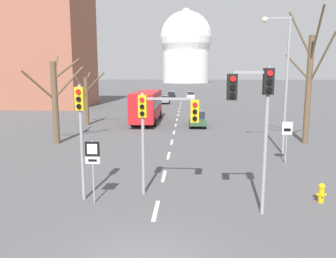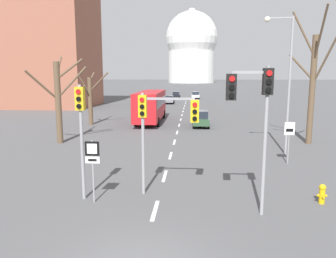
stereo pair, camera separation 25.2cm
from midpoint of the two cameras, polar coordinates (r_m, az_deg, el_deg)
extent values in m
cube|color=silver|center=(13.40, -2.69, -13.97)|extent=(0.16, 2.00, 0.01)
cube|color=silver|center=(17.60, -1.14, -8.18)|extent=(0.16, 2.00, 0.01)
cube|color=silver|center=(21.92, -0.22, -4.64)|extent=(0.16, 2.00, 0.01)
cube|color=silver|center=(26.31, 0.39, -2.28)|extent=(0.16, 2.00, 0.01)
cube|color=silver|center=(30.72, 0.83, -0.59)|extent=(0.16, 2.00, 0.01)
cube|color=silver|center=(35.16, 1.15, 0.68)|extent=(0.16, 2.00, 0.01)
cube|color=silver|center=(39.61, 1.40, 1.66)|extent=(0.16, 2.00, 0.01)
cube|color=silver|center=(44.07, 1.61, 2.44)|extent=(0.16, 2.00, 0.01)
cube|color=silver|center=(48.54, 1.77, 3.08)|extent=(0.16, 2.00, 0.01)
cube|color=silver|center=(53.01, 1.91, 3.61)|extent=(0.16, 2.00, 0.01)
cube|color=silver|center=(57.49, 2.02, 4.05)|extent=(0.16, 2.00, 0.01)
cube|color=silver|center=(61.97, 2.12, 4.44)|extent=(0.16, 2.00, 0.01)
cube|color=silver|center=(66.46, 2.21, 4.77)|extent=(0.16, 2.00, 0.01)
cylinder|color=gray|center=(14.29, -15.27, -2.45)|extent=(0.14, 0.14, 4.93)
cube|color=gold|center=(14.04, -15.60, 5.10)|extent=(0.36, 0.28, 0.96)
cylinder|color=red|center=(13.86, -15.88, 6.27)|extent=(0.20, 0.06, 0.20)
cylinder|color=black|center=(13.88, -15.83, 5.05)|extent=(0.20, 0.06, 0.20)
cylinder|color=black|center=(13.90, -15.77, 3.82)|extent=(0.20, 0.06, 0.20)
cylinder|color=gray|center=(12.74, 16.07, -2.23)|extent=(0.14, 0.14, 5.66)
cube|color=black|center=(12.50, 16.53, 7.93)|extent=(0.36, 0.28, 0.96)
cylinder|color=red|center=(12.33, 16.78, 9.29)|extent=(0.20, 0.06, 0.20)
cylinder|color=black|center=(12.33, 16.71, 7.91)|extent=(0.20, 0.06, 0.20)
cylinder|color=black|center=(12.34, 16.65, 6.53)|extent=(0.20, 0.06, 0.20)
cube|color=gray|center=(12.36, 13.63, 9.58)|extent=(1.30, 0.10, 0.10)
cube|color=black|center=(12.27, 10.52, 7.21)|extent=(0.36, 0.28, 0.96)
cylinder|color=red|center=(12.10, 10.66, 8.58)|extent=(0.20, 0.06, 0.20)
cylinder|color=black|center=(12.11, 10.62, 7.18)|extent=(0.20, 0.06, 0.20)
cylinder|color=black|center=(12.12, 10.57, 5.77)|extent=(0.20, 0.06, 0.20)
cylinder|color=gray|center=(14.54, -4.86, -2.70)|extent=(0.14, 0.14, 4.56)
cube|color=yellow|center=(14.29, -4.96, 3.97)|extent=(0.36, 0.28, 0.96)
cylinder|color=red|center=(14.10, -5.07, 5.11)|extent=(0.20, 0.06, 0.20)
cylinder|color=black|center=(14.12, -5.06, 3.91)|extent=(0.20, 0.06, 0.20)
cylinder|color=black|center=(14.15, -5.04, 2.71)|extent=(0.20, 0.06, 0.20)
cube|color=gray|center=(14.14, -0.41, 5.29)|extent=(2.26, 0.10, 0.10)
cube|color=yellow|center=(14.16, 4.17, 3.12)|extent=(0.36, 0.28, 0.96)
cylinder|color=red|center=(13.96, 4.20, 4.26)|extent=(0.20, 0.06, 0.20)
cylinder|color=black|center=(13.99, 4.18, 3.05)|extent=(0.20, 0.06, 0.20)
cylinder|color=black|center=(14.03, 4.17, 1.84)|extent=(0.20, 0.06, 0.20)
cylinder|color=gray|center=(14.05, -13.39, -7.31)|extent=(0.07, 0.07, 2.68)
cube|color=black|center=(13.79, -13.57, -3.40)|extent=(0.60, 0.03, 0.60)
cube|color=white|center=(13.77, -13.59, -3.41)|extent=(0.42, 0.01, 0.42)
cube|color=white|center=(13.90, -13.49, -5.33)|extent=(0.60, 0.03, 0.28)
cube|color=black|center=(13.88, -13.52, -5.34)|extent=(0.36, 0.01, 0.10)
cylinder|color=gray|center=(21.01, 19.59, -2.20)|extent=(0.07, 0.07, 2.59)
cube|color=white|center=(20.84, 19.74, 0.12)|extent=(0.60, 0.03, 0.76)
cube|color=black|center=(20.84, 19.74, -0.14)|extent=(0.42, 0.01, 0.19)
cylinder|color=gold|center=(15.41, 24.68, -10.45)|extent=(0.24, 0.24, 0.62)
sphere|color=gold|center=(15.29, 24.78, -9.09)|extent=(0.28, 0.28, 0.28)
cylinder|color=gold|center=(15.34, 24.12, -10.38)|extent=(0.08, 0.10, 0.10)
cylinder|color=gold|center=(15.46, 25.25, -10.31)|extent=(0.08, 0.10, 0.10)
cylinder|color=gold|center=(15.26, 24.90, -10.54)|extent=(0.10, 0.08, 0.10)
cylinder|color=gray|center=(23.15, 19.62, 6.84)|extent=(0.16, 0.16, 9.02)
cube|color=gray|center=(23.20, 18.23, 17.86)|extent=(1.62, 0.10, 0.10)
sphere|color=#F2EAC6|center=(23.01, 16.18, 17.83)|extent=(0.36, 0.36, 0.36)
cube|color=silver|center=(75.72, 3.88, 5.79)|extent=(1.76, 4.32, 0.56)
cube|color=#1E232D|center=(75.47, 3.88, 6.26)|extent=(1.50, 2.07, 0.71)
cylinder|color=black|center=(77.07, 3.25, 5.65)|extent=(0.18, 0.70, 0.70)
cylinder|color=black|center=(77.09, 4.49, 5.64)|extent=(0.18, 0.70, 0.70)
cylinder|color=black|center=(74.40, 3.24, 5.52)|extent=(0.18, 0.70, 0.70)
cylinder|color=black|center=(74.41, 4.53, 5.50)|extent=(0.18, 0.70, 0.70)
cube|color=#2D4C33|center=(34.38, 4.93, 1.54)|extent=(1.63, 4.35, 0.65)
cube|color=#1E232D|center=(34.08, 4.96, 2.62)|extent=(1.39, 2.09, 0.71)
cylinder|color=black|center=(35.75, 3.64, 1.33)|extent=(0.18, 0.66, 0.66)
cylinder|color=black|center=(35.79, 6.10, 1.30)|extent=(0.18, 0.66, 0.66)
cylinder|color=black|center=(33.08, 3.66, 0.68)|extent=(0.18, 0.66, 0.66)
cylinder|color=black|center=(33.13, 6.31, 0.65)|extent=(0.18, 0.66, 0.66)
cube|color=slate|center=(62.04, -0.74, 5.05)|extent=(1.86, 4.26, 0.63)
cube|color=#1E232D|center=(61.79, -0.75, 5.58)|extent=(1.58, 2.05, 0.55)
cylinder|color=black|center=(63.45, -1.45, 4.86)|extent=(0.18, 0.68, 0.68)
cylinder|color=black|center=(63.32, 0.15, 4.85)|extent=(0.18, 0.68, 0.68)
cylinder|color=black|center=(60.82, -1.66, 4.66)|extent=(0.18, 0.68, 0.68)
cylinder|color=black|center=(60.69, 0.01, 4.66)|extent=(0.18, 0.68, 0.68)
cube|color=black|center=(76.79, 0.51, 5.86)|extent=(1.73, 4.04, 0.58)
cube|color=#1E232D|center=(76.56, 0.51, 6.32)|extent=(1.47, 1.94, 0.67)
cylinder|color=black|center=(78.10, -0.04, 5.70)|extent=(0.18, 0.67, 0.67)
cylinder|color=black|center=(78.03, 1.16, 5.70)|extent=(0.18, 0.67, 0.67)
cylinder|color=black|center=(75.61, -0.16, 5.58)|extent=(0.18, 0.67, 0.67)
cylinder|color=black|center=(75.53, 1.09, 5.58)|extent=(0.18, 0.67, 0.67)
cube|color=red|center=(37.31, -3.88, 4.22)|extent=(2.50, 10.80, 3.00)
cube|color=black|center=(37.28, -3.88, 4.79)|extent=(2.52, 10.26, 0.90)
cylinder|color=black|center=(41.35, -4.85, 2.62)|extent=(0.26, 0.96, 0.96)
cylinder|color=black|center=(41.08, -1.53, 2.60)|extent=(0.26, 0.96, 0.96)
cylinder|color=black|center=(34.47, -6.50, 1.24)|extent=(0.26, 0.96, 0.96)
cylinder|color=black|center=(34.15, -2.53, 1.22)|extent=(0.26, 0.96, 0.96)
cylinder|color=brown|center=(36.30, -14.20, 4.70)|extent=(0.46, 0.46, 5.09)
cylinder|color=brown|center=(37.09, -13.98, 8.70)|extent=(0.21, 1.94, 1.24)
cylinder|color=brown|center=(35.71, -14.75, 6.28)|extent=(0.38, 1.32, 1.43)
cylinder|color=brown|center=(36.03, -15.29, 7.56)|extent=(1.18, 0.89, 2.21)
cylinder|color=brown|center=(35.99, -12.79, 8.00)|extent=(2.09, 0.33, 2.10)
cylinder|color=brown|center=(27.60, 23.01, 6.20)|extent=(0.44, 0.44, 8.29)
cylinder|color=brown|center=(27.59, 21.79, 15.05)|extent=(1.83, 0.41, 3.38)
cylinder|color=brown|center=(26.91, 24.99, 11.05)|extent=(1.07, 1.99, 3.73)
cylinder|color=brown|center=(26.55, 24.26, 14.76)|extent=(0.35, 2.56, 3.78)
cylinder|color=brown|center=(27.47, 21.40, 9.99)|extent=(1.85, 0.54, 2.02)
cylinder|color=brown|center=(26.92, -19.33, 4.28)|extent=(0.47, 0.47, 6.34)
cylinder|color=brown|center=(26.44, -21.92, 7.08)|extent=(1.71, 1.89, 2.30)
cylinder|color=brown|center=(26.78, -17.13, 7.82)|extent=(2.22, 0.92, 2.48)
cylinder|color=brown|center=(27.79, -19.29, 10.17)|extent=(0.49, 2.00, 1.79)
cylinder|color=brown|center=(26.76, -17.52, 9.97)|extent=(1.96, 0.82, 1.65)
cylinder|color=silver|center=(232.60, 3.08, 10.64)|extent=(31.80, 31.80, 21.20)
sphere|color=silver|center=(233.94, 3.13, 15.62)|extent=(35.34, 35.34, 35.34)
cylinder|color=silver|center=(236.21, 3.16, 19.46)|extent=(4.24, 4.24, 6.18)
cube|color=#935642|center=(61.38, -22.60, 14.70)|extent=(18.00, 14.00, 23.54)
camera|label=1|loc=(0.13, -90.50, -0.08)|focal=35.00mm
camera|label=2|loc=(0.13, 89.50, 0.08)|focal=35.00mm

